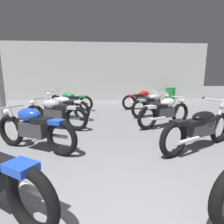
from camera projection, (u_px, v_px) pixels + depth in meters
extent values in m
cube|color=#B2B2AD|center=(104.00, 72.00, 11.23)|extent=(13.23, 0.24, 3.60)
torus|color=black|center=(31.00, 200.00, 1.58)|extent=(0.63, 0.45, 0.67)
cube|color=blue|center=(21.00, 167.00, 1.57)|extent=(0.34, 0.32, 0.08)
cylinder|color=silver|center=(26.00, 187.00, 1.81)|extent=(0.50, 0.35, 0.07)
torus|color=black|center=(11.00, 130.00, 3.69)|extent=(0.65, 0.40, 0.67)
torus|color=black|center=(62.00, 138.00, 3.20)|extent=(0.65, 0.40, 0.67)
cylinder|color=silver|center=(12.00, 119.00, 3.61)|extent=(0.25, 0.17, 0.56)
cube|color=#38383D|center=(34.00, 129.00, 3.43)|extent=(0.62, 0.47, 0.28)
ellipsoid|color=blue|center=(29.00, 115.00, 3.41)|extent=(0.59, 0.48, 0.26)
cube|color=black|center=(42.00, 120.00, 3.31)|extent=(0.46, 0.39, 0.10)
cube|color=blue|center=(56.00, 122.00, 3.18)|extent=(0.34, 0.30, 0.08)
cylinder|color=silver|center=(13.00, 106.00, 3.54)|extent=(0.24, 0.45, 0.04)
sphere|color=white|center=(7.00, 112.00, 3.63)|extent=(0.14, 0.14, 0.14)
cylinder|color=silver|center=(56.00, 136.00, 3.42)|extent=(0.52, 0.31, 0.07)
torus|color=black|center=(35.00, 116.00, 5.08)|extent=(0.67, 0.32, 0.67)
torus|color=black|center=(76.00, 119.00, 4.75)|extent=(0.67, 0.32, 0.67)
cylinder|color=silver|center=(37.00, 107.00, 5.01)|extent=(0.25, 0.14, 0.56)
cube|color=#38383D|center=(55.00, 114.00, 4.89)|extent=(0.62, 0.41, 0.28)
ellipsoid|color=#B7B7BC|center=(51.00, 104.00, 4.87)|extent=(0.58, 0.43, 0.26)
cube|color=black|center=(62.00, 107.00, 4.80)|extent=(0.46, 0.36, 0.10)
cube|color=#B7B7BC|center=(73.00, 108.00, 4.72)|extent=(0.33, 0.28, 0.08)
cylinder|color=silver|center=(38.00, 98.00, 4.94)|extent=(0.19, 0.47, 0.04)
sphere|color=white|center=(32.00, 102.00, 5.02)|extent=(0.14, 0.14, 0.14)
cylinder|color=silver|center=(70.00, 118.00, 4.94)|extent=(0.54, 0.24, 0.07)
torus|color=black|center=(51.00, 107.00, 6.64)|extent=(0.62, 0.46, 0.67)
torus|color=black|center=(82.00, 111.00, 5.92)|extent=(0.62, 0.46, 0.67)
cylinder|color=silver|center=(51.00, 99.00, 6.54)|extent=(0.27, 0.21, 0.66)
cube|color=#38383D|center=(65.00, 106.00, 6.26)|extent=(0.68, 0.56, 0.28)
ellipsoid|color=white|center=(63.00, 100.00, 6.27)|extent=(0.68, 0.60, 0.22)
cube|color=black|center=(70.00, 103.00, 6.13)|extent=(0.47, 0.42, 0.10)
cube|color=white|center=(79.00, 102.00, 5.91)|extent=(0.34, 0.32, 0.08)
cylinder|color=silver|center=(52.00, 91.00, 6.46)|extent=(0.40, 0.59, 0.04)
sphere|color=white|center=(49.00, 94.00, 6.58)|extent=(0.14, 0.14, 0.14)
cylinder|color=silver|center=(78.00, 110.00, 6.15)|extent=(0.50, 0.36, 0.07)
torus|color=black|center=(56.00, 102.00, 8.07)|extent=(0.66, 0.35, 0.67)
torus|color=black|center=(86.00, 103.00, 7.62)|extent=(0.66, 0.35, 0.67)
cylinder|color=silver|center=(57.00, 95.00, 7.99)|extent=(0.28, 0.17, 0.66)
cube|color=#38383D|center=(70.00, 101.00, 7.83)|extent=(0.70, 0.46, 0.28)
ellipsoid|color=#197F33|center=(68.00, 96.00, 7.81)|extent=(0.68, 0.52, 0.22)
cube|color=black|center=(75.00, 98.00, 7.74)|extent=(0.46, 0.37, 0.10)
cube|color=#197F33|center=(83.00, 97.00, 7.60)|extent=(0.33, 0.29, 0.08)
cylinder|color=silver|center=(58.00, 89.00, 7.91)|extent=(0.28, 0.65, 0.04)
sphere|color=white|center=(54.00, 91.00, 7.99)|extent=(0.14, 0.14, 0.14)
cylinder|color=silver|center=(82.00, 103.00, 7.82)|extent=(0.54, 0.27, 0.07)
torus|color=black|center=(220.00, 128.00, 3.90)|extent=(0.65, 0.40, 0.67)
torus|color=black|center=(174.00, 139.00, 3.15)|extent=(0.65, 0.40, 0.67)
cylinder|color=silver|center=(219.00, 114.00, 3.80)|extent=(0.28, 0.19, 0.66)
cube|color=#38383D|center=(200.00, 128.00, 3.50)|extent=(0.70, 0.51, 0.28)
ellipsoid|color=black|center=(204.00, 117.00, 3.51)|extent=(0.68, 0.55, 0.22)
cube|color=black|center=(193.00, 123.00, 3.37)|extent=(0.47, 0.39, 0.10)
cube|color=black|center=(179.00, 123.00, 3.14)|extent=(0.34, 0.30, 0.08)
cylinder|color=silver|center=(220.00, 100.00, 3.71)|extent=(0.34, 0.62, 0.04)
sphere|color=white|center=(224.00, 105.00, 3.83)|extent=(0.14, 0.14, 0.14)
cylinder|color=silver|center=(189.00, 140.00, 3.17)|extent=(0.52, 0.31, 0.07)
torus|color=black|center=(180.00, 113.00, 5.47)|extent=(0.66, 0.38, 0.67)
torus|color=black|center=(147.00, 118.00, 4.86)|extent=(0.66, 0.38, 0.67)
cylinder|color=silver|center=(179.00, 105.00, 5.38)|extent=(0.25, 0.16, 0.56)
cube|color=#38383D|center=(165.00, 112.00, 5.14)|extent=(0.62, 0.46, 0.28)
ellipsoid|color=white|center=(168.00, 103.00, 5.14)|extent=(0.59, 0.47, 0.26)
cube|color=black|center=(160.00, 106.00, 5.00)|extent=(0.46, 0.38, 0.10)
cube|color=white|center=(151.00, 107.00, 4.85)|extent=(0.34, 0.30, 0.08)
cylinder|color=silver|center=(178.00, 97.00, 5.30)|extent=(0.23, 0.45, 0.04)
sphere|color=white|center=(182.00, 101.00, 5.42)|extent=(0.14, 0.14, 0.14)
cylinder|color=silver|center=(157.00, 119.00, 4.87)|extent=(0.53, 0.29, 0.07)
torus|color=black|center=(165.00, 106.00, 6.92)|extent=(0.65, 0.39, 0.67)
torus|color=black|center=(139.00, 109.00, 6.29)|extent=(0.65, 0.39, 0.67)
cylinder|color=silver|center=(164.00, 100.00, 6.83)|extent=(0.25, 0.17, 0.56)
cube|color=#38383D|center=(153.00, 105.00, 6.59)|extent=(0.62, 0.46, 0.28)
ellipsoid|color=#B7B7BC|center=(155.00, 97.00, 6.58)|extent=(0.59, 0.48, 0.26)
cube|color=black|center=(149.00, 100.00, 6.44)|extent=(0.46, 0.39, 0.10)
cube|color=#B7B7BC|center=(142.00, 100.00, 6.28)|extent=(0.34, 0.30, 0.08)
cylinder|color=silver|center=(163.00, 93.00, 6.75)|extent=(0.24, 0.45, 0.04)
sphere|color=white|center=(167.00, 96.00, 6.87)|extent=(0.14, 0.14, 0.14)
cylinder|color=silver|center=(147.00, 109.00, 6.31)|extent=(0.53, 0.30, 0.07)
torus|color=black|center=(154.00, 101.00, 8.37)|extent=(0.68, 0.28, 0.67)
torus|color=black|center=(129.00, 102.00, 7.96)|extent=(0.68, 0.28, 0.67)
cylinder|color=silver|center=(153.00, 96.00, 8.30)|extent=(0.25, 0.13, 0.56)
cube|color=#38383D|center=(142.00, 100.00, 8.15)|extent=(0.61, 0.38, 0.28)
ellipsoid|color=red|center=(144.00, 94.00, 8.13)|extent=(0.57, 0.40, 0.26)
cube|color=black|center=(138.00, 95.00, 8.04)|extent=(0.45, 0.33, 0.10)
cube|color=red|center=(131.00, 96.00, 7.94)|extent=(0.32, 0.27, 0.08)
cylinder|color=silver|center=(152.00, 90.00, 8.23)|extent=(0.16, 0.47, 0.04)
sphere|color=white|center=(155.00, 93.00, 8.32)|extent=(0.14, 0.14, 0.14)
cylinder|color=silver|center=(135.00, 103.00, 7.92)|extent=(0.55, 0.21, 0.07)
cylinder|color=#1E722D|center=(170.00, 94.00, 10.90)|extent=(0.56, 0.56, 0.85)
torus|color=#1E722D|center=(170.00, 92.00, 10.87)|extent=(0.59, 0.59, 0.03)
torus|color=#1E722D|center=(170.00, 97.00, 10.94)|extent=(0.59, 0.59, 0.03)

